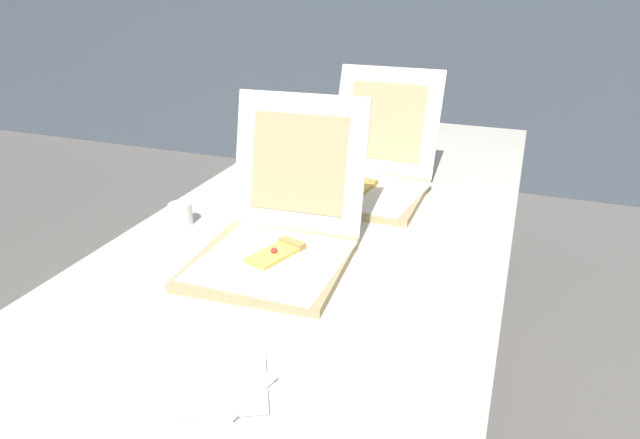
{
  "coord_description": "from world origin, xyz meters",
  "views": [
    {
      "loc": [
        0.47,
        -0.76,
        1.39
      ],
      "look_at": [
        0.02,
        0.46,
        0.81
      ],
      "focal_mm": 31.6,
      "sensor_mm": 36.0,
      "label": 1
    }
  ],
  "objects": [
    {
      "name": "table",
      "position": [
        0.0,
        0.63,
        0.7
      ],
      "size": [
        0.97,
        2.29,
        0.75
      ],
      "color": "silver",
      "rests_on": "ground"
    },
    {
      "name": "cup_white_far",
      "position": [
        -0.19,
        1.03,
        0.78
      ],
      "size": [
        0.06,
        0.06,
        0.06
      ],
      "primitive_type": "cylinder",
      "color": "white",
      "rests_on": "table"
    },
    {
      "name": "pizza_box_middle",
      "position": [
        0.04,
        0.84,
        0.8
      ],
      "size": [
        0.36,
        0.47,
        0.35
      ],
      "rotation": [
        0.0,
        0.0,
        -0.01
      ],
      "color": "tan",
      "rests_on": "table"
    },
    {
      "name": "cup_white_mid",
      "position": [
        -0.26,
        0.63,
        0.78
      ],
      "size": [
        0.06,
        0.06,
        0.06
      ],
      "primitive_type": "cylinder",
      "color": "white",
      "rests_on": "table"
    },
    {
      "name": "cup_white_near_center",
      "position": [
        -0.37,
        0.42,
        0.78
      ],
      "size": [
        0.06,
        0.06,
        0.06
      ],
      "primitive_type": "cylinder",
      "color": "white",
      "rests_on": "table"
    },
    {
      "name": "napkin_pile",
      "position": [
        0.06,
        -0.12,
        0.75
      ],
      "size": [
        0.19,
        0.19,
        0.01
      ],
      "color": "white",
      "rests_on": "table"
    },
    {
      "name": "pizza_box_front",
      "position": [
        -0.04,
        0.34,
        0.8
      ],
      "size": [
        0.37,
        0.46,
        0.36
      ],
      "rotation": [
        0.0,
        0.0,
        0.06
      ],
      "color": "tan",
      "rests_on": "table"
    }
  ]
}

